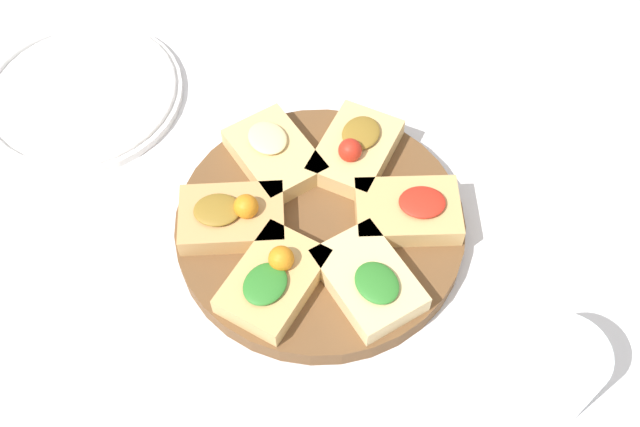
% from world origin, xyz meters
% --- Properties ---
extents(ground_plane, '(3.00, 3.00, 0.00)m').
position_xyz_m(ground_plane, '(0.00, 0.00, 0.00)').
color(ground_plane, white).
extents(serving_board, '(0.31, 0.31, 0.02)m').
position_xyz_m(serving_board, '(0.00, 0.00, 0.01)').
color(serving_board, brown).
rests_on(serving_board, ground_plane).
extents(focaccia_slice_0, '(0.13, 0.13, 0.03)m').
position_xyz_m(focaccia_slice_0, '(0.06, 0.07, 0.04)').
color(focaccia_slice_0, '#DBB775').
rests_on(focaccia_slice_0, serving_board).
extents(focaccia_slice_1, '(0.10, 0.13, 0.05)m').
position_xyz_m(focaccia_slice_1, '(-0.03, 0.09, 0.04)').
color(focaccia_slice_1, tan).
rests_on(focaccia_slice_1, serving_board).
extents(focaccia_slice_2, '(0.13, 0.10, 0.05)m').
position_xyz_m(focaccia_slice_2, '(-0.09, 0.02, 0.04)').
color(focaccia_slice_2, tan).
rests_on(focaccia_slice_2, serving_board).
extents(focaccia_slice_3, '(0.13, 0.13, 0.03)m').
position_xyz_m(focaccia_slice_3, '(-0.07, -0.07, 0.04)').
color(focaccia_slice_3, '#E5C689').
rests_on(focaccia_slice_3, serving_board).
extents(focaccia_slice_4, '(0.10, 0.13, 0.03)m').
position_xyz_m(focaccia_slice_4, '(0.03, -0.09, 0.04)').
color(focaccia_slice_4, tan).
rests_on(focaccia_slice_4, serving_board).
extents(focaccia_slice_5, '(0.12, 0.09, 0.05)m').
position_xyz_m(focaccia_slice_5, '(0.09, -0.02, 0.04)').
color(focaccia_slice_5, '#DBB775').
rests_on(focaccia_slice_5, serving_board).
extents(plate_right, '(0.25, 0.25, 0.02)m').
position_xyz_m(plate_right, '(0.12, 0.34, 0.01)').
color(plate_right, white).
rests_on(plate_right, ground_plane).
extents(water_glass, '(0.08, 0.08, 0.09)m').
position_xyz_m(water_glass, '(-0.12, -0.25, 0.05)').
color(water_glass, silver).
rests_on(water_glass, ground_plane).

